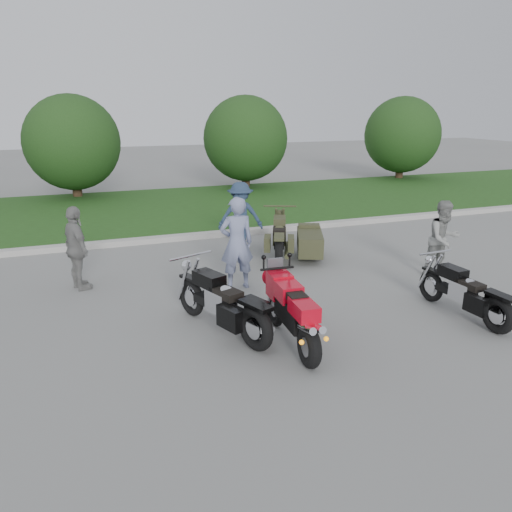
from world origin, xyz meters
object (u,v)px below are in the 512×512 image
object	(u,v)px
sportbike_red	(292,311)
cruiser_right	(467,295)
cruiser_sidecar	(297,241)
person_stripe	(237,243)
person_denim	(240,216)
cruiser_left	(225,306)
person_back	(77,249)
person_grey	(444,239)

from	to	relation	value
sportbike_red	cruiser_right	xyz separation A→B (m)	(3.26, -0.09, -0.16)
cruiser_sidecar	person_stripe	xyz separation A→B (m)	(-1.98, -1.40, 0.50)
cruiser_right	cruiser_sidecar	world-z (taller)	cruiser_sidecar
person_stripe	person_denim	world-z (taller)	person_stripe
cruiser_left	person_back	distance (m)	3.69
cruiser_right	cruiser_sidecar	bearing A→B (deg)	103.21
cruiser_sidecar	cruiser_left	bearing A→B (deg)	-106.67
cruiser_right	person_stripe	bearing A→B (deg)	135.61
cruiser_sidecar	person_back	xyz separation A→B (m)	(-4.97, -0.38, 0.41)
cruiser_sidecar	person_stripe	world-z (taller)	person_stripe
person_back	sportbike_red	bearing A→B (deg)	-160.38
sportbike_red	cruiser_left	size ratio (longest dim) A/B	0.89
person_grey	person_denim	bearing A→B (deg)	134.52
sportbike_red	person_denim	xyz separation A→B (m)	(0.98, 5.35, 0.29)
cruiser_right	person_back	bearing A→B (deg)	144.97
person_stripe	person_denim	distance (m)	2.79
cruiser_left	person_grey	world-z (taller)	person_grey
sportbike_red	cruiser_left	distance (m)	1.14
cruiser_right	person_grey	bearing A→B (deg)	56.97
person_denim	person_back	world-z (taller)	person_denim
cruiser_left	person_stripe	world-z (taller)	person_stripe
cruiser_right	person_denim	xyz separation A→B (m)	(-2.28, 5.43, 0.45)
person_back	person_denim	bearing A→B (deg)	-86.70
person_denim	cruiser_right	bearing A→B (deg)	-49.08
cruiser_sidecar	person_grey	world-z (taller)	person_grey
cruiser_sidecar	person_grey	xyz separation A→B (m)	(2.39, -2.23, 0.39)
cruiser_sidecar	person_grey	size ratio (longest dim) A/B	1.38
person_denim	cruiser_left	bearing A→B (deg)	-93.42
sportbike_red	person_grey	size ratio (longest dim) A/B	1.26
sportbike_red	person_back	distance (m)	4.79
sportbike_red	person_back	size ratio (longest dim) A/B	1.23
cruiser_right	person_back	size ratio (longest dim) A/B	1.26
cruiser_left	person_denim	world-z (taller)	person_denim
person_grey	person_back	xyz separation A→B (m)	(-7.36, 1.85, 0.02)
person_denim	person_grey	bearing A→B (deg)	-27.07
cruiser_right	sportbike_red	bearing A→B (deg)	175.14
sportbike_red	person_grey	distance (m)	4.80
person_stripe	person_back	world-z (taller)	person_stripe
person_stripe	cruiser_left	bearing A→B (deg)	70.37
person_stripe	person_back	xyz separation A→B (m)	(-2.99, 1.02, -0.09)
sportbike_red	person_denim	distance (m)	5.45
person_grey	person_back	bearing A→B (deg)	165.68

